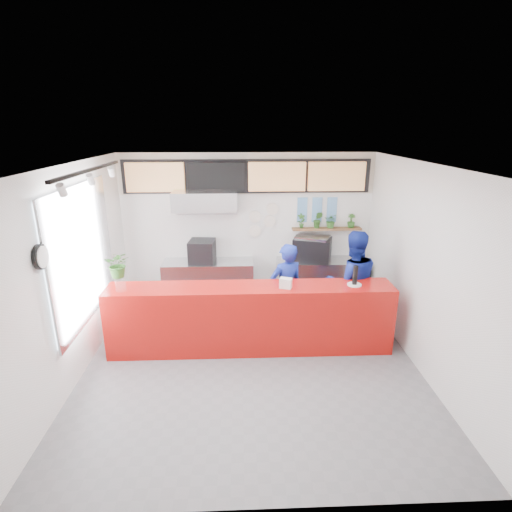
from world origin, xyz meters
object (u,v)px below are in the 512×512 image
(panini_oven, at_px, (202,251))
(staff_center, at_px, (286,290))
(pepper_mill, at_px, (355,275))
(espresso_machine, at_px, (312,249))
(staff_right, at_px, (352,283))
(service_counter, at_px, (251,318))

(panini_oven, height_order, staff_center, staff_center)
(panini_oven, distance_m, pepper_mill, 3.13)
(espresso_machine, height_order, staff_center, staff_center)
(espresso_machine, bearing_deg, panini_oven, -162.09)
(staff_right, bearing_deg, panini_oven, -27.25)
(staff_right, height_order, pepper_mill, staff_right)
(service_counter, xyz_separation_m, staff_center, (0.62, 0.48, 0.27))
(service_counter, relative_size, pepper_mill, 14.72)
(staff_center, distance_m, pepper_mill, 1.21)
(pepper_mill, bearing_deg, staff_center, 154.39)
(service_counter, distance_m, pepper_mill, 1.79)
(service_counter, distance_m, panini_oven, 2.09)
(panini_oven, relative_size, pepper_mill, 1.60)
(espresso_machine, xyz_separation_m, pepper_mill, (0.35, -1.81, 0.14))
(service_counter, height_order, panini_oven, panini_oven)
(pepper_mill, bearing_deg, panini_oven, 144.53)
(service_counter, distance_m, staff_right, 1.85)
(staff_right, bearing_deg, pepper_mill, 76.78)
(staff_center, bearing_deg, espresso_machine, -139.08)
(service_counter, xyz_separation_m, pepper_mill, (1.64, -0.01, 0.72))
(panini_oven, bearing_deg, staff_center, -35.75)
(staff_center, relative_size, staff_right, 0.89)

